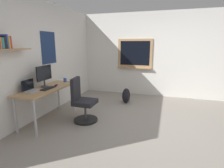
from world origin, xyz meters
TOP-DOWN VIEW (x-y plane):
  - ground_plane at (0.00, 0.00)m, footprint 5.20×5.20m
  - wall_back at (-0.01, 2.45)m, footprint 5.00×0.30m
  - wall_right at (2.45, 0.03)m, footprint 0.22×5.00m
  - desk at (-0.26, 2.09)m, footprint 1.50×0.56m
  - office_chair at (-0.07, 1.38)m, footprint 0.52×0.52m
  - laptop at (-0.59, 2.23)m, footprint 0.31×0.21m
  - monitor_primary at (-0.22, 2.18)m, footprint 0.46×0.17m
  - keyboard at (-0.33, 2.02)m, footprint 0.37×0.13m
  - computer_mouse at (-0.05, 2.02)m, footprint 0.10×0.06m
  - coffee_mug at (0.39, 2.07)m, footprint 0.08×0.08m
  - backpack at (1.40, 0.76)m, footprint 0.32×0.22m

SIDE VIEW (x-z plane):
  - ground_plane at x=0.00m, z-range 0.00..0.00m
  - backpack at x=1.40m, z-range 0.00..0.42m
  - office_chair at x=-0.07m, z-range -0.07..0.88m
  - desk at x=-0.26m, z-range 0.29..1.02m
  - keyboard at x=-0.33m, z-range 0.73..0.75m
  - computer_mouse at x=-0.05m, z-range 0.73..0.76m
  - coffee_mug at x=0.39m, z-range 0.73..0.82m
  - laptop at x=-0.59m, z-range 0.67..0.90m
  - monitor_primary at x=-0.22m, z-range 0.77..1.23m
  - wall_right at x=2.45m, z-range 0.00..2.60m
  - wall_back at x=-0.01m, z-range 0.00..2.60m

